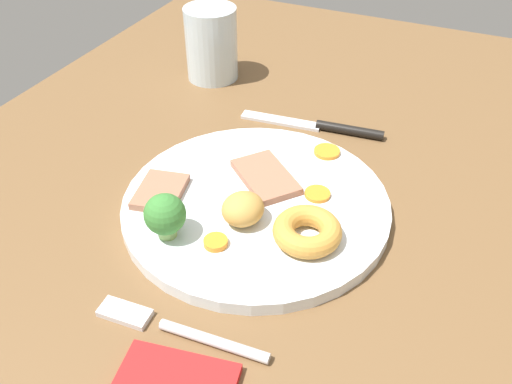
{
  "coord_description": "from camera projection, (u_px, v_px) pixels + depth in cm",
  "views": [
    {
      "loc": [
        -36.96,
        -15.96,
        40.41
      ],
      "look_at": [
        1.75,
        1.41,
        6.0
      ],
      "focal_mm": 37.54,
      "sensor_mm": 36.0,
      "label": 1
    }
  ],
  "objects": [
    {
      "name": "dining_table",
      "position": [
        261.0,
        237.0,
        0.56
      ],
      "size": [
        120.0,
        84.0,
        3.6
      ],
      "primitive_type": "cube",
      "color": "brown",
      "rests_on": "ground"
    },
    {
      "name": "dinner_plate",
      "position": [
        256.0,
        205.0,
        0.56
      ],
      "size": [
        27.66,
        27.66,
        1.4
      ],
      "primitive_type": "cylinder",
      "color": "white",
      "rests_on": "dining_table"
    },
    {
      "name": "meat_slice_main",
      "position": [
        160.0,
        192.0,
        0.56
      ],
      "size": [
        6.91,
        5.73,
        0.8
      ],
      "primitive_type": "cube",
      "rotation": [
        0.0,
        0.0,
        0.21
      ],
      "color": "#9E664C",
      "rests_on": "dinner_plate"
    },
    {
      "name": "meat_slice_under",
      "position": [
        266.0,
        177.0,
        0.58
      ],
      "size": [
        8.88,
        9.25,
        0.8
      ],
      "primitive_type": "cube",
      "rotation": [
        0.0,
        0.0,
        0.87
      ],
      "color": "#9E664C",
      "rests_on": "dinner_plate"
    },
    {
      "name": "yorkshire_pudding",
      "position": [
        307.0,
        231.0,
        0.5
      ],
      "size": [
        6.56,
        6.56,
        2.1
      ],
      "primitive_type": "torus",
      "color": "#C68938",
      "rests_on": "dinner_plate"
    },
    {
      "name": "roast_potato_left",
      "position": [
        243.0,
        209.0,
        0.52
      ],
      "size": [
        5.38,
        5.19,
        3.05
      ],
      "primitive_type": "ellipsoid",
      "rotation": [
        0.0,
        0.0,
        4.4
      ],
      "color": "#BC8C42",
      "rests_on": "dinner_plate"
    },
    {
      "name": "carrot_coin_front",
      "position": [
        327.0,
        152.0,
        0.62
      ],
      "size": [
        2.99,
        2.99,
        0.44
      ],
      "primitive_type": "cylinder",
      "color": "orange",
      "rests_on": "dinner_plate"
    },
    {
      "name": "carrot_coin_back",
      "position": [
        216.0,
        242.0,
        0.5
      ],
      "size": [
        2.29,
        2.29,
        0.59
      ],
      "primitive_type": "cylinder",
      "color": "orange",
      "rests_on": "dinner_plate"
    },
    {
      "name": "carrot_coin_side",
      "position": [
        317.0,
        194.0,
        0.56
      ],
      "size": [
        2.7,
        2.7,
        0.41
      ],
      "primitive_type": "cylinder",
      "color": "orange",
      "rests_on": "dinner_plate"
    },
    {
      "name": "broccoli_floret",
      "position": [
        165.0,
        215.0,
        0.5
      ],
      "size": [
        3.97,
        3.97,
        4.64
      ],
      "color": "#8CB766",
      "rests_on": "dinner_plate"
    },
    {
      "name": "fork",
      "position": [
        176.0,
        329.0,
        0.44
      ],
      "size": [
        2.38,
        15.31,
        0.9
      ],
      "rotation": [
        0.0,
        0.0,
        1.63
      ],
      "color": "silver",
      "rests_on": "dining_table"
    },
    {
      "name": "knife",
      "position": [
        324.0,
        127.0,
        0.68
      ],
      "size": [
        3.22,
        18.55,
        1.2
      ],
      "rotation": [
        0.0,
        0.0,
        1.67
      ],
      "color": "black",
      "rests_on": "dining_table"
    },
    {
      "name": "water_glass",
      "position": [
        211.0,
        44.0,
        0.76
      ],
      "size": [
        7.43,
        7.43,
        10.31
      ],
      "primitive_type": "cylinder",
      "color": "silver",
      "rests_on": "dining_table"
    }
  ]
}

